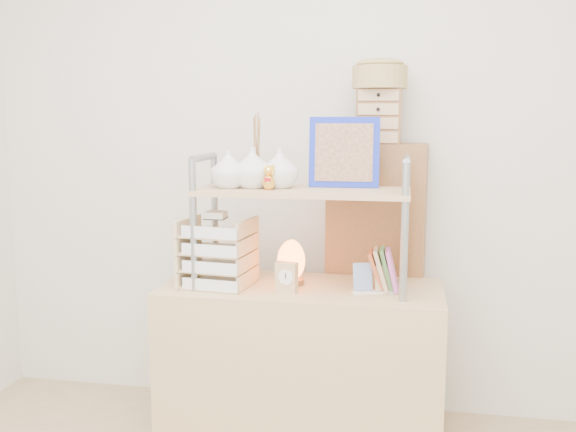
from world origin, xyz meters
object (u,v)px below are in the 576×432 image
(letter_tray, at_px, (217,256))
(cabinet, at_px, (375,285))
(desk, at_px, (301,369))
(salt_lamp, at_px, (291,262))

(letter_tray, bearing_deg, cabinet, 33.10)
(desk, height_order, cabinet, cabinet)
(desk, relative_size, cabinet, 0.89)
(letter_tray, distance_m, salt_lamp, 0.32)
(desk, bearing_deg, salt_lamp, 151.50)
(letter_tray, xyz_separation_m, salt_lamp, (0.31, 0.09, -0.03))
(desk, distance_m, cabinet, 0.56)
(cabinet, xyz_separation_m, salt_lamp, (-0.35, -0.34, 0.18))
(desk, distance_m, salt_lamp, 0.48)
(cabinet, bearing_deg, letter_tray, -143.09)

